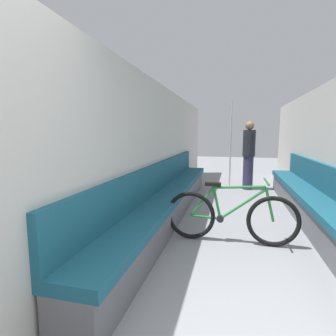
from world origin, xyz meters
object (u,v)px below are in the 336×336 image
at_px(bench_seat_row_left, 169,200).
at_px(passenger_standing, 249,155).
at_px(bench_seat_row_right, 319,209).
at_px(grab_pole_near, 231,146).
at_px(bicycle, 230,217).

distance_m(bench_seat_row_left, passenger_standing, 3.04).
xyz_separation_m(bench_seat_row_right, passenger_standing, (-0.85, 2.65, 0.56)).
xyz_separation_m(bench_seat_row_right, grab_pole_near, (-1.30, 2.75, 0.76)).
relative_size(bicycle, passenger_standing, 0.99).
xyz_separation_m(bicycle, grab_pole_near, (-0.06, 3.53, 0.73)).
bearing_deg(bicycle, bench_seat_row_right, 43.33).
distance_m(bench_seat_row_left, bicycle, 1.26).
height_order(bench_seat_row_left, bench_seat_row_right, same).
bearing_deg(passenger_standing, grab_pole_near, 65.08).
relative_size(bench_seat_row_left, passenger_standing, 3.34).
bearing_deg(bench_seat_row_left, passenger_standing, 62.47).
height_order(grab_pole_near, passenger_standing, grab_pole_near).
distance_m(grab_pole_near, passenger_standing, 0.50).
relative_size(bench_seat_row_left, bench_seat_row_right, 1.00).
relative_size(bench_seat_row_left, bicycle, 3.38).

